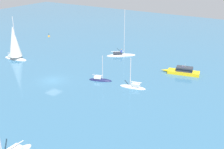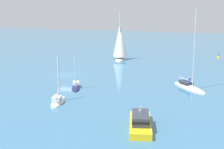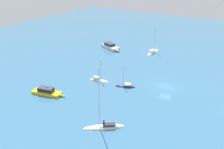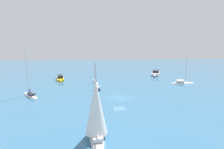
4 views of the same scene
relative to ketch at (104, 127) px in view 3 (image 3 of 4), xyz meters
name	(u,v)px [view 3 (image 3 of 4)]	position (x,y,z in m)	size (l,w,h in m)	color
ground_plane	(166,87)	(3.18, 20.32, -0.16)	(160.00, 160.00, 0.00)	teal
ketch	(104,127)	(0.00, 0.00, 0.00)	(6.51, 5.72, 11.55)	silver
sailboat	(99,80)	(-11.43, 14.88, 0.02)	(5.04, 2.18, 5.95)	silver
cabin_cruiser	(111,47)	(-21.87, 36.64, 0.58)	(8.34, 5.02, 2.54)	silver
ketch_1	(125,86)	(-4.52, 15.39, -0.06)	(4.63, 2.72, 5.44)	#191E4C
launch	(47,92)	(-16.79, 3.54, 0.48)	(7.91, 3.35, 2.26)	yellow
yacht_1	(153,52)	(-8.85, 40.54, 0.00)	(1.91, 6.90, 8.53)	silver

